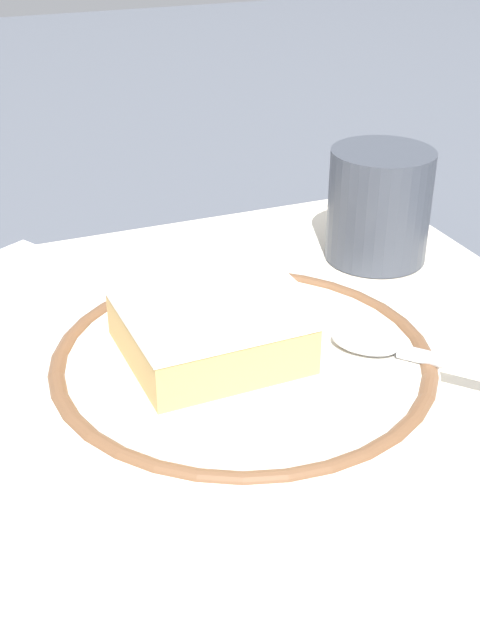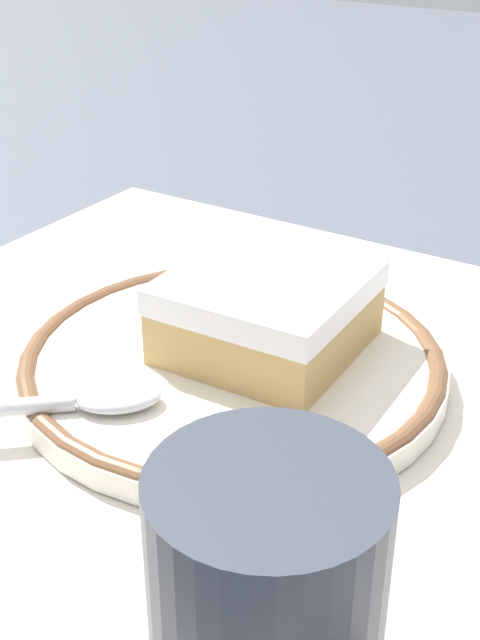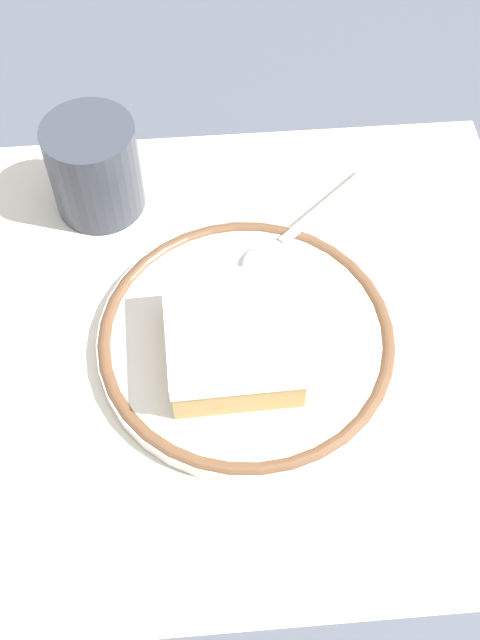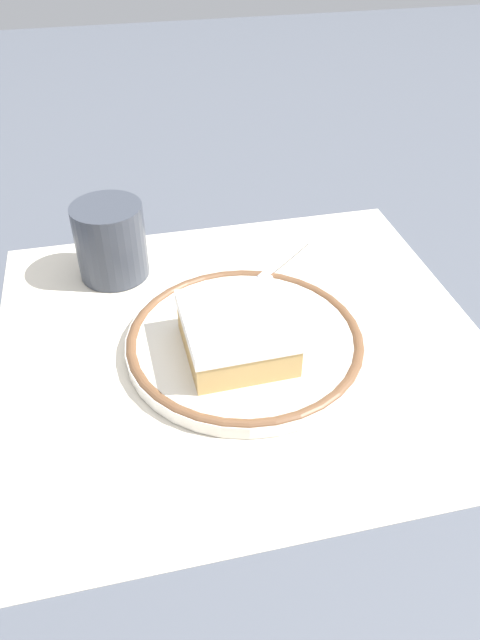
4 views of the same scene
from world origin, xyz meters
name	(u,v)px [view 4 (image 4 of 4)]	position (x,y,z in m)	size (l,w,h in m)	color
ground_plane	(242,341)	(0.00, 0.00, 0.00)	(2.40, 2.40, 0.00)	#4C515B
placemat	(242,341)	(0.00, 0.00, 0.00)	(0.40, 0.43, 0.00)	beige
plate	(240,342)	(-0.01, 0.00, 0.01)	(0.21, 0.21, 0.01)	silver
cake_slice	(237,332)	(-0.03, 0.01, 0.03)	(0.09, 0.09, 0.04)	tan
spoon	(268,271)	(0.08, -0.04, 0.02)	(0.11, 0.12, 0.01)	silver
cup	(111,245)	(0.13, 0.10, 0.03)	(0.07, 0.07, 0.08)	#383D47
napkin	(80,469)	(-0.11, 0.14, 0.00)	(0.12, 0.12, 0.00)	white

